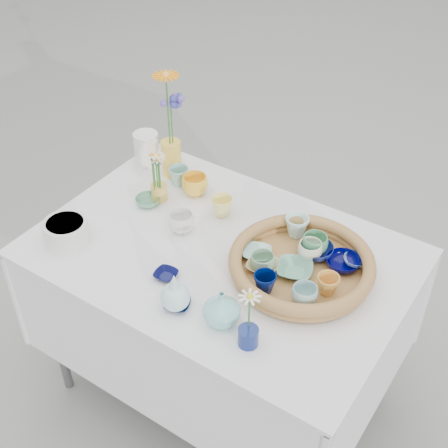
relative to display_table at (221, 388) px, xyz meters
The scene contains 34 objects.
ground 0.00m from the display_table, ahead, with size 80.00×80.00×0.00m, color #9A9A92.
display_table is the anchor object (origin of this frame).
wicker_tray 0.85m from the display_table, 10.12° to the left, with size 0.47×0.47×0.08m, color brown, non-canonical shape.
tray_ceramic_0 0.86m from the display_table, 26.68° to the left, with size 0.12×0.12×0.04m, color navy.
tray_ceramic_1 0.90m from the display_table, 19.68° to the left, with size 0.11×0.11×0.04m, color #00003C.
tray_ceramic_2 0.91m from the display_table, ahead, with size 0.07×0.07×0.07m, color gold.
tray_ceramic_3 0.84m from the display_table, ahead, with size 0.12×0.12×0.03m, color #63A286.
tray_ceramic_4 0.83m from the display_table, ahead, with size 0.08×0.08×0.06m, color #79A481.
tray_ceramic_5 0.80m from the display_table, 13.51° to the left, with size 0.09×0.09×0.02m, color #AFEADE.
tray_ceramic_6 0.86m from the display_table, 47.46° to the left, with size 0.08×0.08×0.08m, color #CDFAF4.
tray_ceramic_7 0.87m from the display_table, 23.11° to the left, with size 0.08×0.08×0.06m, color white.
tray_ceramic_8 0.91m from the display_table, 23.43° to the left, with size 0.08×0.08×0.02m, color #82B7EA.
tray_ceramic_9 0.85m from the display_table, 22.70° to the right, with size 0.07×0.07×0.07m, color #000D44.
tray_ceramic_10 0.81m from the display_table, ahead, with size 0.10×0.10×0.02m, color #E6C884.
tray_ceramic_11 0.89m from the display_table, 11.87° to the right, with size 0.08×0.08×0.06m, color #91BFBB.
tray_ceramic_12 0.88m from the display_table, 28.67° to the left, with size 0.09×0.09×0.07m, color #4F9E6A.
loose_ceramic_0 0.88m from the display_table, 140.29° to the left, with size 0.10×0.10×0.08m, color yellow.
loose_ceramic_1 0.83m from the display_table, 122.61° to the left, with size 0.08×0.08×0.08m, color #FFEF7B.
loose_ceramic_2 0.87m from the display_table, 169.51° to the left, with size 0.09×0.09×0.03m, color #579673.
loose_ceramic_3 0.82m from the display_table, behind, with size 0.09×0.09×0.07m, color white.
loose_ceramic_4 0.80m from the display_table, 110.83° to the right, with size 0.08×0.08×0.02m, color #080B3F.
loose_ceramic_5 0.91m from the display_table, 146.20° to the left, with size 0.08×0.08×0.07m, color #8AC0AE.
loose_ceramic_6 0.83m from the display_table, 83.35° to the right, with size 0.08×0.08×0.02m, color #091946.
fluted_bowl 0.97m from the display_table, 152.24° to the right, with size 0.15×0.15×0.08m, color silver, non-canonical shape.
bud_vase_paleblue 0.89m from the display_table, 83.77° to the right, with size 0.09×0.09×0.14m, color silver, non-canonical shape.
bud_vase_seafoam 0.88m from the display_table, 55.57° to the right, with size 0.11×0.11×0.12m, color #81D2CC.
bud_vase_cobalt 0.90m from the display_table, 45.01° to the right, with size 0.06×0.06×0.06m, color navy.
single_daisy 0.97m from the display_table, 44.41° to the right, with size 0.08×0.08×0.13m, color white, non-canonical shape.
tall_vase_yellow 0.98m from the display_table, 146.36° to the left, with size 0.08×0.08×0.15m, color yellow.
gerbera 1.16m from the display_table, 146.92° to the left, with size 0.12×0.12×0.30m, color orange, non-canonical shape.
hydrangea 1.12m from the display_table, 145.48° to the left, with size 0.07×0.07×0.24m, color #343994, non-canonical shape.
white_pitcher 1.04m from the display_table, 152.57° to the left, with size 0.14×0.10×0.13m, color white, non-canonical shape.
daisy_cup 0.88m from the display_table, 161.78° to the left, with size 0.06×0.06×0.07m, color #ECBA4A.
daisy_posy 0.98m from the display_table, 163.77° to the left, with size 0.08×0.08×0.16m, color white, non-canonical shape.
Camera 1 is at (0.89, -1.32, 2.17)m, focal length 50.00 mm.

